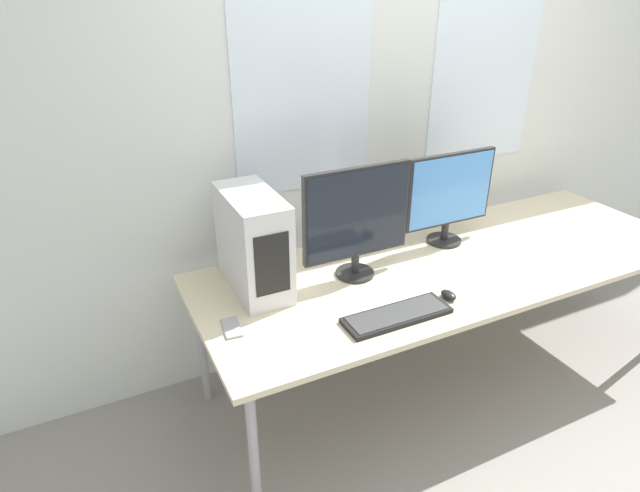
{
  "coord_description": "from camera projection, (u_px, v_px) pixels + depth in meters",
  "views": [
    {
      "loc": [
        -1.61,
        -1.33,
        1.96
      ],
      "look_at": [
        -0.74,
        0.46,
        0.96
      ],
      "focal_mm": 30.0,
      "sensor_mm": 36.0,
      "label": 1
    }
  ],
  "objects": [
    {
      "name": "paper_sheet_left",
      "position": [
        385.0,
        304.0,
        2.28
      ],
      "size": [
        0.25,
        0.32,
        0.0
      ],
      "rotation": [
        0.0,
        0.0,
        0.12
      ],
      "color": "white",
      "rests_on": "desk"
    },
    {
      "name": "keyboard",
      "position": [
        397.0,
        315.0,
        2.19
      ],
      "size": [
        0.46,
        0.15,
        0.02
      ],
      "color": "black",
      "rests_on": "desk"
    },
    {
      "name": "pc_tower",
      "position": [
        253.0,
        242.0,
        2.31
      ],
      "size": [
        0.21,
        0.45,
        0.45
      ],
      "color": "silver",
      "rests_on": "desk"
    },
    {
      "name": "monitor_main",
      "position": [
        357.0,
        218.0,
        2.38
      ],
      "size": [
        0.52,
        0.18,
        0.53
      ],
      "color": "black",
      "rests_on": "desk"
    },
    {
      "name": "desk",
      "position": [
        453.0,
        267.0,
        2.65
      ],
      "size": [
        2.57,
        0.92,
        0.71
      ],
      "color": "beige",
      "rests_on": "ground_plane"
    },
    {
      "name": "mouse",
      "position": [
        448.0,
        295.0,
        2.32
      ],
      "size": [
        0.05,
        0.08,
        0.03
      ],
      "color": "black",
      "rests_on": "desk"
    },
    {
      "name": "cell_phone",
      "position": [
        232.0,
        328.0,
        2.12
      ],
      "size": [
        0.08,
        0.14,
        0.01
      ],
      "rotation": [
        0.0,
        0.0,
        -0.12
      ],
      "color": "#99999E",
      "rests_on": "desk"
    },
    {
      "name": "monitor_right_near",
      "position": [
        449.0,
        194.0,
        2.7
      ],
      "size": [
        0.51,
        0.18,
        0.48
      ],
      "color": "black",
      "rests_on": "desk"
    },
    {
      "name": "wall_back",
      "position": [
        396.0,
        106.0,
        2.82
      ],
      "size": [
        8.0,
        0.07,
        2.7
      ],
      "color": "silver",
      "rests_on": "ground_plane"
    },
    {
      "name": "ground_plane",
      "position": [
        498.0,
        430.0,
        2.59
      ],
      "size": [
        14.0,
        14.0,
        0.0
      ],
      "primitive_type": "plane",
      "color": "gray"
    }
  ]
}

